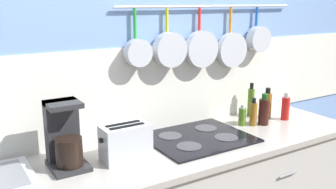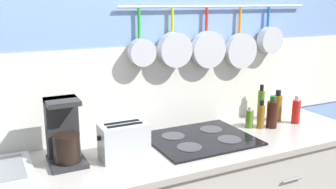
{
  "view_description": "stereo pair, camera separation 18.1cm",
  "coord_description": "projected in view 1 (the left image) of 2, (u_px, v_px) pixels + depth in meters",
  "views": [
    {
      "loc": [
        -1.04,
        -1.65,
        1.69
      ],
      "look_at": [
        -0.02,
        0.0,
        1.2
      ],
      "focal_mm": 40.0,
      "sensor_mm": 36.0,
      "label": 1
    },
    {
      "loc": [
        -0.88,
        -1.74,
        1.69
      ],
      "look_at": [
        -0.02,
        0.0,
        1.2
      ],
      "focal_mm": 40.0,
      "sensor_mm": 36.0,
      "label": 2
    }
  ],
  "objects": [
    {
      "name": "countertop",
      "position": [
        171.0,
        152.0,
        2.09
      ],
      "size": [
        2.52,
        0.63,
        0.03
      ],
      "color": "#A59E93",
      "rests_on": "cabinet_base"
    },
    {
      "name": "bottle_sesame_oil",
      "position": [
        242.0,
        116.0,
        2.47
      ],
      "size": [
        0.05,
        0.05,
        0.14
      ],
      "color": "#4C721E",
      "rests_on": "countertop"
    },
    {
      "name": "bottle_dish_soap",
      "position": [
        253.0,
        113.0,
        2.47
      ],
      "size": [
        0.05,
        0.05,
        0.19
      ],
      "color": "#8C5919",
      "rests_on": "countertop"
    },
    {
      "name": "wall_back",
      "position": [
        141.0,
        71.0,
        2.28
      ],
      "size": [
        7.2,
        0.15,
        2.6
      ],
      "color": "#7293C6",
      "rests_on": "ground_plane"
    },
    {
      "name": "bottle_vinegar",
      "position": [
        267.0,
        104.0,
        2.64
      ],
      "size": [
        0.06,
        0.06,
        0.21
      ],
      "color": "#8C5919",
      "rests_on": "countertop"
    },
    {
      "name": "toaster",
      "position": [
        126.0,
        142.0,
        1.93
      ],
      "size": [
        0.27,
        0.14,
        0.19
      ],
      "color": "#B7BABF",
      "rests_on": "countertop"
    },
    {
      "name": "bottle_cooking_wine",
      "position": [
        285.0,
        108.0,
        2.59
      ],
      "size": [
        0.05,
        0.05,
        0.19
      ],
      "color": "red",
      "rests_on": "countertop"
    },
    {
      "name": "coffee_maker",
      "position": [
        65.0,
        140.0,
        1.84
      ],
      "size": [
        0.18,
        0.22,
        0.33
      ],
      "color": "#262628",
      "rests_on": "countertop"
    },
    {
      "name": "bottle_olive_oil",
      "position": [
        264.0,
        111.0,
        2.48
      ],
      "size": [
        0.07,
        0.07,
        0.21
      ],
      "color": "#33140F",
      "rests_on": "countertop"
    },
    {
      "name": "bottle_hot_sauce",
      "position": [
        251.0,
        101.0,
        2.68
      ],
      "size": [
        0.05,
        0.05,
        0.24
      ],
      "color": "#4C721E",
      "rests_on": "countertop"
    },
    {
      "name": "cooktop",
      "position": [
        198.0,
        138.0,
        2.24
      ],
      "size": [
        0.6,
        0.5,
        0.01
      ],
      "color": "black",
      "rests_on": "countertop"
    }
  ]
}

